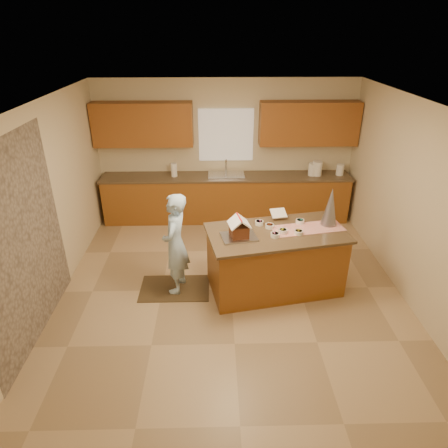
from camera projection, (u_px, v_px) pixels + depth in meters
The scene contains 28 objects.
floor at pixel (231, 289), 5.94m from camera, with size 5.50×5.50×0.00m, color tan.
ceiling at pixel (233, 104), 4.73m from camera, with size 5.50×5.50×0.00m, color silver.
wall_back at pixel (226, 150), 7.79m from camera, with size 5.50×5.50×0.00m, color beige.
wall_front at pixel (248, 363), 2.88m from camera, with size 5.50×5.50×0.00m, color beige.
wall_left at pixel (45, 209), 5.28m from camera, with size 5.50×5.50×0.00m, color beige.
wall_right at pixel (415, 206), 5.39m from camera, with size 5.50×5.50×0.00m, color beige.
stone_accent at pixel (22, 246), 4.61m from camera, with size 2.50×2.50×0.00m, color gray.
window_curtain at pixel (226, 135), 7.63m from camera, with size 1.05×0.03×1.00m, color white.
back_counter_base at pixel (226, 199), 7.93m from camera, with size 4.80×0.60×0.88m, color brown.
back_counter_top at pixel (226, 177), 7.72m from camera, with size 4.85×0.63×0.04m, color brown.
upper_cabinet_left at pixel (143, 124), 7.35m from camera, with size 1.85×0.35×0.80m, color #994A20.
upper_cabinet_right at pixel (309, 123), 7.42m from camera, with size 1.85×0.35×0.80m, color #994A20.
sink at pixel (226, 177), 7.73m from camera, with size 0.70×0.45×0.12m, color silver.
faucet at pixel (226, 166), 7.81m from camera, with size 0.03×0.03×0.28m, color silver.
island_base at pixel (275, 261), 5.79m from camera, with size 1.85×0.93×0.91m, color brown.
island_top at pixel (277, 233), 5.58m from camera, with size 1.93×1.01×0.04m, color brown.
table_runner at pixel (308, 228), 5.66m from camera, with size 1.03×0.37×0.01m, color #B2170C.
baking_tray at pixel (239, 237), 5.41m from camera, with size 0.47×0.35×0.03m, color silver.
cookbook at pixel (278, 213), 5.90m from camera, with size 0.23×0.02×0.19m, color white.
tinsel_tree at pixel (330, 207), 5.64m from camera, with size 0.23×0.23×0.57m, color #A2A3AD.
rug at pixel (175, 288), 5.96m from camera, with size 1.03×0.67×0.01m, color black.
boy at pixel (175, 244), 5.62m from camera, with size 0.55×0.36×1.52m, color #AACEF2.
canister_a at pixel (313, 169), 7.70m from camera, with size 0.17×0.17×0.24m, color white.
canister_b at pixel (317, 168), 7.69m from camera, with size 0.19×0.19×0.28m, color white.
canister_c at pixel (340, 170), 7.72m from camera, with size 0.15×0.15×0.21m, color white.
paper_towel at pixel (174, 170), 7.64m from camera, with size 0.12×0.12×0.26m, color white.
gingerbread_house at pixel (239, 229), 5.36m from camera, with size 0.33×0.34×0.29m.
candy_bowls at pixel (281, 228), 5.61m from camera, with size 0.73×0.53×0.06m.
Camera 1 is at (-0.22, -4.86, 3.55)m, focal length 31.78 mm.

